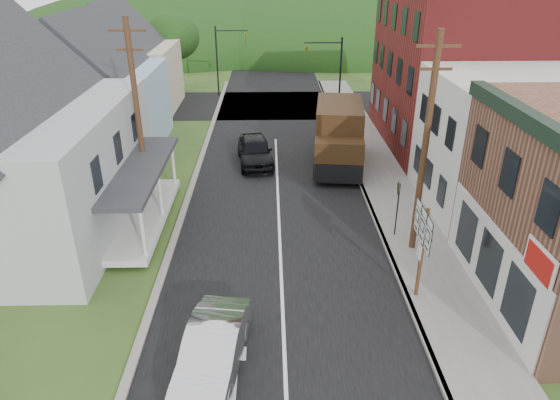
{
  "coord_description": "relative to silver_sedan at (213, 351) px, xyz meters",
  "views": [
    {
      "loc": [
        -0.4,
        -14.58,
        11.18
      ],
      "look_at": [
        0.0,
        3.93,
        2.2
      ],
      "focal_mm": 32.0,
      "sensor_mm": 36.0,
      "label": 1
    }
  ],
  "objects": [
    {
      "name": "cross_road",
      "position": [
        2.14,
        30.26,
        -0.75
      ],
      "size": [
        60.0,
        9.0,
        0.02
      ],
      "primitive_type": "cube",
      "color": "black",
      "rests_on": "ground"
    },
    {
      "name": "storefront_red",
      "position": [
        13.44,
        20.26,
        4.25
      ],
      "size": [
        8.0,
        12.0,
        10.0
      ],
      "primitive_type": "cube",
      "color": "maroon",
      "rests_on": "ground"
    },
    {
      "name": "sidewalk_right",
      "position": [
        8.04,
        11.26,
        -0.67
      ],
      "size": [
        2.8,
        55.0,
        0.15
      ],
      "primitive_type": "cube",
      "color": "slate",
      "rests_on": "ground"
    },
    {
      "name": "dark_sedan",
      "position": [
        0.85,
        16.8,
        0.07
      ],
      "size": [
        2.49,
        5.01,
        1.64
      ],
      "primitive_type": "imported",
      "rotation": [
        0.0,
        0.0,
        0.12
      ],
      "color": "black",
      "rests_on": "ground"
    },
    {
      "name": "road",
      "position": [
        2.14,
        13.26,
        -0.75
      ],
      "size": [
        9.0,
        90.0,
        0.02
      ],
      "primitive_type": "cube",
      "color": "black",
      "rests_on": "ground"
    },
    {
      "name": "house_blue",
      "position": [
        -8.86,
        20.26,
        2.95
      ],
      "size": [
        7.14,
        8.16,
        7.28
      ],
      "color": "#90AEC4",
      "rests_on": "ground"
    },
    {
      "name": "storefront_white",
      "position": [
        13.44,
        10.76,
        2.5
      ],
      "size": [
        8.0,
        7.0,
        6.5
      ],
      "primitive_type": "cube",
      "color": "silver",
      "rests_on": "ground"
    },
    {
      "name": "curb_right",
      "position": [
        6.69,
        11.26,
        -0.67
      ],
      "size": [
        0.2,
        55.0,
        0.15
      ],
      "primitive_type": "cube",
      "color": "slate",
      "rests_on": "ground"
    },
    {
      "name": "tree_left_d",
      "position": [
        -6.86,
        35.26,
        4.14
      ],
      "size": [
        4.8,
        4.8,
        6.94
      ],
      "color": "#382616",
      "rests_on": "ground"
    },
    {
      "name": "utility_pole_left",
      "position": [
        -4.36,
        11.26,
        3.91
      ],
      "size": [
        1.6,
        0.26,
        9.0
      ],
      "color": "#472D19",
      "rests_on": "ground"
    },
    {
      "name": "traffic_signal_right",
      "position": [
        6.44,
        26.76,
        3.01
      ],
      "size": [
        2.87,
        0.2,
        6.0
      ],
      "color": "black",
      "rests_on": "ground"
    },
    {
      "name": "utility_pole_right",
      "position": [
        7.74,
        6.76,
        3.91
      ],
      "size": [
        1.6,
        0.26,
        9.0
      ],
      "color": "#472D19",
      "rests_on": "ground"
    },
    {
      "name": "traffic_signal_left",
      "position": [
        -2.16,
        33.76,
        3.01
      ],
      "size": [
        2.87,
        0.2,
        6.0
      ],
      "color": "black",
      "rests_on": "ground"
    },
    {
      "name": "silver_sedan",
      "position": [
        0.0,
        0.0,
        0.0
      ],
      "size": [
        2.15,
        4.7,
        1.49
      ],
      "primitive_type": "imported",
      "rotation": [
        0.0,
        0.0,
        -0.13
      ],
      "color": "silver",
      "rests_on": "ground"
    },
    {
      "name": "forested_ridge",
      "position": [
        2.14,
        58.26,
        -0.75
      ],
      "size": [
        90.0,
        30.0,
        16.0
      ],
      "primitive_type": "ellipsoid",
      "color": "black",
      "rests_on": "ground"
    },
    {
      "name": "house_cream",
      "position": [
        -9.36,
        29.26,
        2.95
      ],
      "size": [
        7.14,
        8.16,
        7.28
      ],
      "color": "#B6AB8D",
      "rests_on": "ground"
    },
    {
      "name": "ground",
      "position": [
        2.14,
        3.26,
        -0.75
      ],
      "size": [
        120.0,
        120.0,
        0.0
      ],
      "primitive_type": "plane",
      "color": "#2D4719",
      "rests_on": "ground"
    },
    {
      "name": "warning_sign",
      "position": [
        7.22,
        7.83,
        1.08
      ],
      "size": [
        0.16,
        0.72,
        2.62
      ],
      "rotation": [
        0.0,
        0.0,
        -0.16
      ],
      "color": "black",
      "rests_on": "sidewalk_right"
    },
    {
      "name": "curb_left",
      "position": [
        -2.51,
        11.26,
        -0.69
      ],
      "size": [
        0.3,
        55.0,
        0.12
      ],
      "primitive_type": "cube",
      "color": "slate",
      "rests_on": "ground"
    },
    {
      "name": "delivery_van",
      "position": [
        5.76,
        16.36,
        1.1
      ],
      "size": [
        3.36,
        6.79,
        3.65
      ],
      "rotation": [
        0.0,
        0.0,
        -0.12
      ],
      "color": "#301D0D",
      "rests_on": "ground"
    },
    {
      "name": "route_sign_cluster",
      "position": [
        6.97,
        3.42,
        1.68
      ],
      "size": [
        0.19,
        2.01,
        3.52
      ],
      "rotation": [
        0.0,
        0.0,
        -0.03
      ],
      "color": "#472D19",
      "rests_on": "sidewalk_right"
    }
  ]
}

